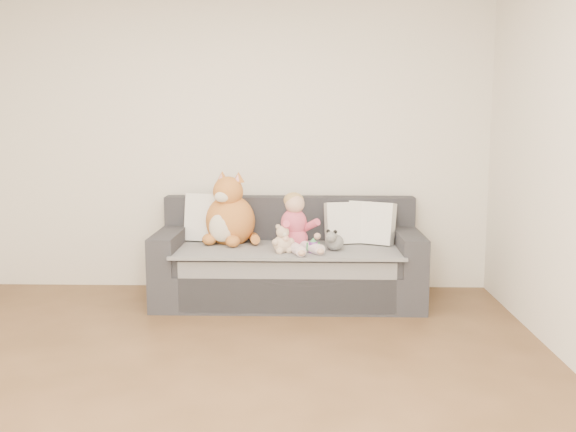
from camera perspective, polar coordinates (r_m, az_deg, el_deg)
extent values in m
plane|color=brown|center=(3.65, -8.53, -16.15)|extent=(5.00, 5.00, 0.00)
plane|color=white|center=(5.80, -4.50, 6.32)|extent=(4.50, 0.00, 4.50)
cube|color=#29292E|center=(5.46, 0.04, -6.01)|extent=(2.20, 0.90, 0.30)
cube|color=#29292E|center=(5.38, 0.03, -3.77)|extent=(1.90, 0.80, 0.15)
cube|color=#29292E|center=(5.70, 0.14, -0.25)|extent=(2.20, 0.20, 0.40)
cube|color=#29292E|center=(5.51, -10.42, -2.82)|extent=(0.20, 0.90, 0.30)
cube|color=#29292E|center=(5.46, 10.61, -2.93)|extent=(0.20, 0.90, 0.30)
cube|color=gray|center=(5.34, 0.03, -2.90)|extent=(1.85, 0.88, 0.02)
cube|color=gray|center=(5.01, -0.09, -6.43)|extent=(1.70, 0.02, 0.41)
cube|color=white|center=(5.61, -6.80, -0.16)|extent=(0.48, 0.29, 0.43)
cube|color=white|center=(5.50, 5.36, -0.61)|extent=(0.41, 0.25, 0.37)
cube|color=white|center=(5.51, 7.43, -0.62)|extent=(0.43, 0.33, 0.37)
ellipsoid|color=#D64B64|center=(5.26, 0.57, -1.99)|extent=(0.22, 0.18, 0.18)
ellipsoid|color=#D64B64|center=(5.25, 0.53, -0.61)|extent=(0.21, 0.18, 0.23)
ellipsoid|color=#DBAA8C|center=(5.21, 0.60, 1.10)|extent=(0.16, 0.16, 0.16)
ellipsoid|color=tan|center=(5.23, 0.51, 1.41)|extent=(0.17, 0.17, 0.13)
cylinder|color=#D64B64|center=(5.15, -0.24, -1.03)|extent=(0.08, 0.22, 0.14)
cylinder|color=#D64B64|center=(5.23, 1.92, -0.88)|extent=(0.19, 0.20, 0.14)
ellipsoid|color=#DBAA8C|center=(5.07, -0.21, -2.03)|extent=(0.06, 0.06, 0.06)
ellipsoid|color=#DBAA8C|center=(5.18, 2.62, -1.81)|extent=(0.06, 0.06, 0.06)
cylinder|color=#E5B2C6|center=(5.08, 0.76, -2.94)|extent=(0.16, 0.29, 0.09)
cylinder|color=#E5B2C6|center=(5.13, 2.07, -2.83)|extent=(0.22, 0.28, 0.09)
ellipsoid|color=#DBAA8C|center=(4.95, 1.22, -3.30)|extent=(0.06, 0.09, 0.05)
ellipsoid|color=#DBAA8C|center=(5.01, 2.89, -3.16)|extent=(0.06, 0.09, 0.05)
ellipsoid|color=#CD5A2D|center=(5.51, -5.14, -0.44)|extent=(0.42, 0.36, 0.45)
ellipsoid|color=beige|center=(5.39, -5.88, -1.01)|extent=(0.22, 0.10, 0.25)
ellipsoid|color=#CD5A2D|center=(5.45, -5.35, 2.18)|extent=(0.26, 0.26, 0.26)
ellipsoid|color=beige|center=(5.36, -5.92, 1.70)|extent=(0.12, 0.08, 0.09)
cone|color=#CD5A2D|center=(5.52, -5.86, 3.52)|extent=(0.13, 0.13, 0.09)
cone|color=pink|center=(5.50, -5.94, 3.45)|extent=(0.08, 0.08, 0.06)
cone|color=#CD5A2D|center=(5.44, -4.42, 3.48)|extent=(0.13, 0.13, 0.09)
cone|color=pink|center=(5.43, -4.50, 3.40)|extent=(0.08, 0.08, 0.06)
ellipsoid|color=#CD5A2D|center=(5.45, -7.00, -2.07)|extent=(0.12, 0.15, 0.10)
ellipsoid|color=#CD5A2D|center=(5.34, -4.93, -2.25)|extent=(0.12, 0.15, 0.10)
cylinder|color=#CD5A2D|center=(5.50, -3.00, -1.99)|extent=(0.12, 0.29, 0.10)
ellipsoid|color=tan|center=(5.11, -0.51, -2.51)|extent=(0.15, 0.12, 0.15)
ellipsoid|color=tan|center=(5.09, -0.48, -1.45)|extent=(0.10, 0.10, 0.10)
ellipsoid|color=tan|center=(5.07, -0.89, -0.96)|extent=(0.04, 0.04, 0.04)
ellipsoid|color=tan|center=(5.10, -0.14, -0.91)|extent=(0.04, 0.04, 0.04)
ellipsoid|color=beige|center=(5.05, -0.31, -1.65)|extent=(0.04, 0.04, 0.04)
ellipsoid|color=tan|center=(5.07, -1.14, -2.35)|extent=(0.05, 0.05, 0.05)
ellipsoid|color=tan|center=(5.12, 0.26, -2.25)|extent=(0.05, 0.05, 0.05)
ellipsoid|color=tan|center=(5.07, -0.75, -3.13)|extent=(0.06, 0.06, 0.06)
ellipsoid|color=tan|center=(5.10, 0.09, -3.06)|extent=(0.06, 0.06, 0.06)
ellipsoid|color=white|center=(5.22, 4.16, -2.35)|extent=(0.15, 0.19, 0.13)
ellipsoid|color=white|center=(5.12, 3.85, -1.88)|extent=(0.09, 0.09, 0.09)
ellipsoid|color=black|center=(5.14, 3.60, -1.37)|extent=(0.03, 0.03, 0.03)
ellipsoid|color=black|center=(5.12, 4.22, -1.41)|extent=(0.03, 0.03, 0.03)
cylinder|color=#733593|center=(5.10, 2.25, -2.78)|extent=(0.07, 0.07, 0.09)
cone|color=#3A9955|center=(5.09, 2.25, -2.15)|extent=(0.07, 0.07, 0.04)
cylinder|color=#3A9955|center=(5.09, 1.72, -2.73)|extent=(0.02, 0.02, 0.06)
cylinder|color=#3A9955|center=(5.10, 2.77, -2.71)|extent=(0.02, 0.02, 0.06)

